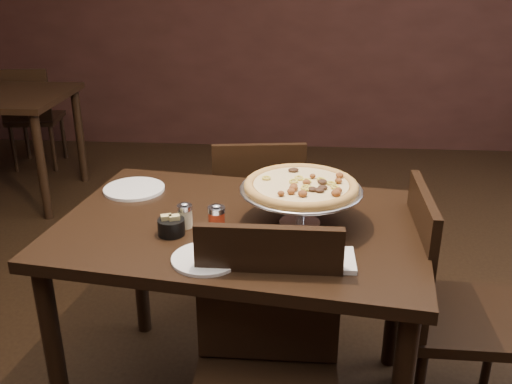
{
  "coord_description": "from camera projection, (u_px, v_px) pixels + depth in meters",
  "views": [
    {
      "loc": [
        0.14,
        -1.88,
        1.74
      ],
      "look_at": [
        -0.0,
        0.06,
        0.94
      ],
      "focal_mm": 40.0,
      "sensor_mm": 36.0,
      "label": 1
    }
  ],
  "objects": [
    {
      "name": "room",
      "position": [
        274.0,
        67.0,
        1.89
      ],
      "size": [
        6.04,
        7.04,
        2.84
      ],
      "color": "black",
      "rests_on": "ground"
    },
    {
      "name": "serving_spatula",
      "position": [
        277.0,
        200.0,
        1.93
      ],
      "size": [
        0.13,
        0.13,
        0.02
      ],
      "rotation": [
        0.0,
        0.0,
        -0.5
      ],
      "color": "silver",
      "rests_on": "pizza_stand"
    },
    {
      "name": "chair_far",
      "position": [
        258.0,
        217.0,
        2.9
      ],
      "size": [
        0.49,
        0.49,
        0.94
      ],
      "rotation": [
        0.0,
        0.0,
        3.27
      ],
      "color": "black",
      "rests_on": "ground"
    },
    {
      "name": "pepper_flake_shaker",
      "position": [
        217.0,
        219.0,
        2.01
      ],
      "size": [
        0.06,
        0.06,
        0.11
      ],
      "color": "maroon",
      "rests_on": "dining_table"
    },
    {
      "name": "dining_table",
      "position": [
        242.0,
        249.0,
        2.14
      ],
      "size": [
        1.44,
        1.07,
        0.83
      ],
      "rotation": [
        0.0,
        0.0,
        -0.14
      ],
      "color": "black",
      "rests_on": "ground"
    },
    {
      "name": "bg_chair_far",
      "position": [
        32.0,
        114.0,
        4.88
      ],
      "size": [
        0.46,
        0.46,
        0.89
      ],
      "rotation": [
        0.0,
        0.0,
        3.26
      ],
      "color": "black",
      "rests_on": "ground"
    },
    {
      "name": "chair_near",
      "position": [
        265.0,
        375.0,
        1.77
      ],
      "size": [
        0.46,
        0.46,
        0.99
      ],
      "rotation": [
        0.0,
        0.0,
        -0.0
      ],
      "color": "black",
      "rests_on": "ground"
    },
    {
      "name": "pizza_stand",
      "position": [
        301.0,
        186.0,
        2.03
      ],
      "size": [
        0.44,
        0.44,
        0.18
      ],
      "color": "silver",
      "rests_on": "dining_table"
    },
    {
      "name": "napkin_stack",
      "position": [
        330.0,
        260.0,
        1.83
      ],
      "size": [
        0.16,
        0.16,
        0.02
      ],
      "primitive_type": "cube",
      "rotation": [
        0.0,
        0.0,
        0.0
      ],
      "color": "white",
      "rests_on": "dining_table"
    },
    {
      "name": "packet_caddy",
      "position": [
        171.0,
        226.0,
        2.0
      ],
      "size": [
        0.1,
        0.1,
        0.07
      ],
      "rotation": [
        0.0,
        0.0,
        0.36
      ],
      "color": "black",
      "rests_on": "dining_table"
    },
    {
      "name": "chair_side",
      "position": [
        447.0,
        302.0,
        2.15
      ],
      "size": [
        0.46,
        0.46,
        0.98
      ],
      "rotation": [
        0.0,
        0.0,
        1.55
      ],
      "color": "black",
      "rests_on": "ground"
    },
    {
      "name": "parmesan_shaker",
      "position": [
        185.0,
        216.0,
        2.05
      ],
      "size": [
        0.06,
        0.06,
        0.1
      ],
      "color": "#EFE9BA",
      "rests_on": "dining_table"
    },
    {
      "name": "plate_left",
      "position": [
        134.0,
        189.0,
        2.38
      ],
      "size": [
        0.25,
        0.25,
        0.01
      ],
      "primitive_type": "cylinder",
      "color": "white",
      "rests_on": "dining_table"
    },
    {
      "name": "plate_near",
      "position": [
        206.0,
        259.0,
        1.84
      ],
      "size": [
        0.23,
        0.23,
        0.01
      ],
      "primitive_type": "cylinder",
      "color": "white",
      "rests_on": "dining_table"
    }
  ]
}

